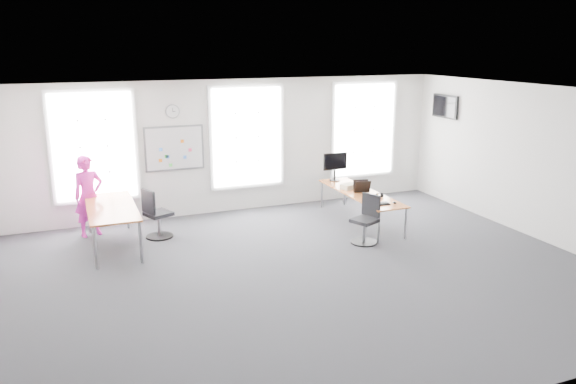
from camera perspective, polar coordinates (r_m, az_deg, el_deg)
name	(u,v)px	position (r m, az deg, el deg)	size (l,w,h in m)	color
floor	(303,273)	(9.58, 1.54, -8.22)	(10.00, 10.00, 0.00)	#29292E
ceiling	(304,94)	(8.84, 1.68, 9.97)	(10.00, 10.00, 0.00)	silver
wall_back	(234,146)	(12.78, -5.51, 4.65)	(10.00, 10.00, 0.00)	white
wall_front	(464,281)	(5.83, 17.49, -8.62)	(10.00, 10.00, 0.00)	white
wall_right	(540,163)	(11.94, 24.26, 2.67)	(10.00, 10.00, 0.00)	white
window_left	(94,146)	(12.24, -19.12, 4.39)	(1.60, 0.06, 2.20)	silver
window_mid	(247,137)	(12.81, -4.20, 5.60)	(1.60, 0.06, 2.20)	silver
window_right	(363,130)	(13.99, 7.67, 6.30)	(1.60, 0.06, 2.20)	silver
desk_right	(360,194)	(12.14, 7.37, -0.22)	(0.73, 2.72, 0.66)	#BC7038
desk_left	(111,210)	(11.04, -17.50, -1.73)	(0.88, 2.19, 0.80)	#BC7038
chair_right	(366,222)	(10.95, 7.95, -3.04)	(0.56, 0.56, 0.95)	black
chair_left	(156,216)	(11.40, -13.27, -2.44)	(0.60, 0.60, 1.01)	black
person	(89,196)	(11.83, -19.59, -0.39)	(0.60, 0.39, 1.63)	#F229BA
whiteboard	(174,148)	(12.45, -11.46, 4.37)	(1.20, 0.03, 0.90)	silver
wall_clock	(172,111)	(12.33, -11.65, 8.03)	(0.30, 0.30, 0.04)	gray
tv	(445,106)	(14.01, 15.68, 8.37)	(0.06, 0.90, 0.55)	black
keyboard	(379,204)	(11.25, 9.20, -1.22)	(0.44, 0.16, 0.02)	black
mouse	(394,203)	(11.37, 10.77, -1.08)	(0.07, 0.11, 0.04)	black
lens_cap	(379,199)	(11.68, 9.22, -0.66)	(0.06, 0.06, 0.01)	black
headphones	(379,195)	(11.77, 9.24, -0.34)	(0.16, 0.08, 0.09)	black
laptop_sleeve	(362,186)	(12.08, 7.50, 0.57)	(0.34, 0.24, 0.27)	black
paper_stack	(349,186)	(12.37, 6.17, 0.56)	(0.31, 0.23, 0.11)	beige
monitor	(335,164)	(13.00, 4.82, 2.85)	(0.59, 0.24, 0.66)	black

